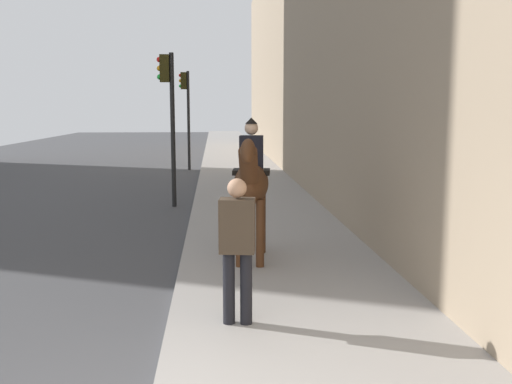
% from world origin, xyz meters
% --- Properties ---
extents(mounted_horse_near, '(2.15, 0.73, 2.33)m').
position_xyz_m(mounted_horse_near, '(4.97, -1.16, 1.43)').
color(mounted_horse_near, '#4C2B16').
rests_on(mounted_horse_near, sidewalk_slab).
extents(pedestrian_greeting, '(0.31, 0.43, 1.70)m').
position_xyz_m(pedestrian_greeting, '(2.22, -0.83, 1.10)').
color(pedestrian_greeting, black).
rests_on(pedestrian_greeting, sidewalk_slab).
extents(traffic_light_near_curb, '(0.20, 0.44, 4.03)m').
position_xyz_m(traffic_light_near_curb, '(10.99, 0.59, 2.69)').
color(traffic_light_near_curb, black).
rests_on(traffic_light_near_curb, ground).
extents(traffic_light_far_curb, '(0.20, 0.44, 4.16)m').
position_xyz_m(traffic_light_far_curb, '(20.22, 0.58, 2.77)').
color(traffic_light_far_curb, black).
rests_on(traffic_light_far_curb, ground).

